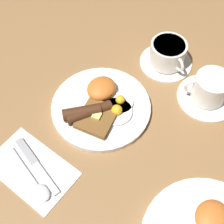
% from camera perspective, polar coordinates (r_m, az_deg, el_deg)
% --- Properties ---
extents(ground_plane, '(3.00, 3.00, 0.00)m').
position_cam_1_polar(ground_plane, '(0.78, -2.00, 0.55)').
color(ground_plane, olive).
extents(breakfast_plate_near, '(0.25, 0.25, 0.05)m').
position_cam_1_polar(breakfast_plate_near, '(0.76, -2.15, 1.06)').
color(breakfast_plate_near, white).
rests_on(breakfast_plate_near, ground_plane).
extents(teacup_near, '(0.14, 0.14, 0.07)m').
position_cam_1_polar(teacup_near, '(0.86, 10.11, 10.22)').
color(teacup_near, white).
rests_on(teacup_near, ground_plane).
extents(teacup_far, '(0.15, 0.15, 0.08)m').
position_cam_1_polar(teacup_far, '(0.81, 17.37, 3.86)').
color(teacup_far, white).
rests_on(teacup_far, ground_plane).
extents(napkin, '(0.14, 0.20, 0.01)m').
position_cam_1_polar(napkin, '(0.72, -14.26, -10.25)').
color(napkin, white).
rests_on(napkin, ground_plane).
extents(knife, '(0.04, 0.16, 0.01)m').
position_cam_1_polar(knife, '(0.72, -13.99, -8.93)').
color(knife, silver).
rests_on(knife, napkin).
extents(spoon, '(0.04, 0.16, 0.01)m').
position_cam_1_polar(spoon, '(0.70, -13.51, -13.03)').
color(spoon, silver).
rests_on(spoon, napkin).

